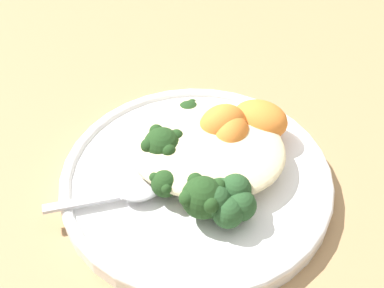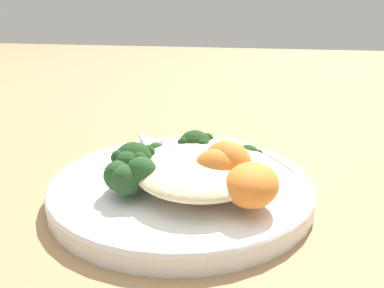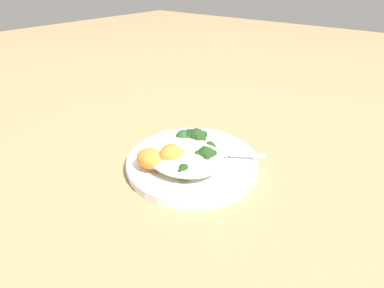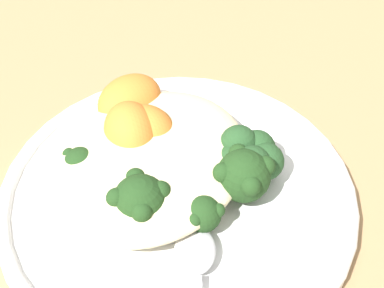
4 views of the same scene
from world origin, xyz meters
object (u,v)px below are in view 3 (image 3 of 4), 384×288
(broccoli_stalk_2, at_px, (202,149))
(sweet_potato_chunk_3, at_px, (170,154))
(broccoli_stalk_1, at_px, (202,156))
(sweet_potato_chunk_0, at_px, (172,156))
(plate, at_px, (191,161))
(spoon, at_px, (226,154))
(sweet_potato_chunk_2, at_px, (150,158))
(broccoli_stalk_3, at_px, (194,141))
(sweet_potato_chunk_1, at_px, (168,152))
(quinoa_mound, at_px, (184,156))
(kale_tuft, at_px, (187,137))
(broccoli_stalk_0, at_px, (183,168))

(broccoli_stalk_2, xyz_separation_m, sweet_potato_chunk_3, (0.03, 0.07, 0.01))
(broccoli_stalk_1, bearing_deg, sweet_potato_chunk_0, -138.51)
(plate, relative_size, spoon, 2.64)
(plate, xyz_separation_m, spoon, (-0.06, -0.05, 0.01))
(sweet_potato_chunk_2, relative_size, spoon, 0.57)
(plate, height_order, sweet_potato_chunk_3, sweet_potato_chunk_3)
(broccoli_stalk_1, height_order, spoon, broccoli_stalk_1)
(broccoli_stalk_3, bearing_deg, sweet_potato_chunk_2, 163.47)
(spoon, bearing_deg, sweet_potato_chunk_1, -171.01)
(quinoa_mound, relative_size, broccoli_stalk_2, 2.37)
(broccoli_stalk_2, bearing_deg, sweet_potato_chunk_2, -169.88)
(sweet_potato_chunk_1, height_order, spoon, sweet_potato_chunk_1)
(broccoli_stalk_1, relative_size, broccoli_stalk_3, 0.87)
(broccoli_stalk_3, height_order, sweet_potato_chunk_3, same)
(broccoli_stalk_2, xyz_separation_m, sweet_potato_chunk_2, (0.05, 0.10, 0.01))
(broccoli_stalk_1, relative_size, kale_tuft, 1.73)
(quinoa_mound, height_order, sweet_potato_chunk_0, sweet_potato_chunk_0)
(broccoli_stalk_0, bearing_deg, sweet_potato_chunk_0, -138.39)
(plate, height_order, sweet_potato_chunk_2, sweet_potato_chunk_2)
(plate, xyz_separation_m, quinoa_mound, (-0.00, 0.02, 0.03))
(broccoli_stalk_0, bearing_deg, sweet_potato_chunk_3, -146.29)
(sweet_potato_chunk_3, bearing_deg, broccoli_stalk_1, -144.52)
(sweet_potato_chunk_2, bearing_deg, sweet_potato_chunk_3, -122.92)
(quinoa_mound, xyz_separation_m, broccoli_stalk_2, (-0.01, -0.05, -0.00))
(kale_tuft, relative_size, spoon, 0.51)
(plate, distance_m, sweet_potato_chunk_0, 0.06)
(sweet_potato_chunk_3, height_order, spoon, sweet_potato_chunk_3)
(plate, distance_m, kale_tuft, 0.06)
(broccoli_stalk_1, bearing_deg, broccoli_stalk_2, 118.77)
(sweet_potato_chunk_1, bearing_deg, plate, -136.82)
(quinoa_mound, xyz_separation_m, sweet_potato_chunk_0, (0.01, 0.03, 0.01))
(broccoli_stalk_3, distance_m, sweet_potato_chunk_1, 0.07)
(quinoa_mound, xyz_separation_m, broccoli_stalk_0, (-0.02, 0.03, -0.00))
(quinoa_mound, distance_m, spoon, 0.09)
(broccoli_stalk_1, xyz_separation_m, sweet_potato_chunk_0, (0.04, 0.04, 0.01))
(broccoli_stalk_3, distance_m, sweet_potato_chunk_0, 0.08)
(sweet_potato_chunk_3, xyz_separation_m, kale_tuft, (0.02, -0.08, -0.00))
(broccoli_stalk_0, distance_m, sweet_potato_chunk_2, 0.07)
(quinoa_mound, relative_size, broccoli_stalk_3, 1.57)
(plate, xyz_separation_m, sweet_potato_chunk_1, (0.03, 0.03, 0.02))
(quinoa_mound, height_order, broccoli_stalk_1, broccoli_stalk_1)
(sweet_potato_chunk_1, bearing_deg, spoon, -137.70)
(quinoa_mound, bearing_deg, sweet_potato_chunk_2, 50.93)
(broccoli_stalk_2, distance_m, sweet_potato_chunk_1, 0.07)
(broccoli_stalk_3, bearing_deg, broccoli_stalk_1, -132.41)
(broccoli_stalk_0, relative_size, kale_tuft, 1.56)
(broccoli_stalk_0, relative_size, sweet_potato_chunk_2, 1.38)
(broccoli_stalk_2, bearing_deg, plate, -172.33)
(sweet_potato_chunk_3, bearing_deg, broccoli_stalk_3, -90.69)
(kale_tuft, bearing_deg, broccoli_stalk_3, 167.14)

